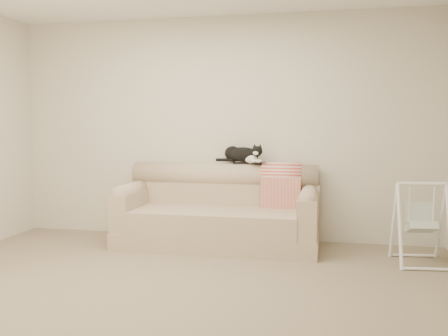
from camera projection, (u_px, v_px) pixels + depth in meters
name	position (u px, v px, depth m)	size (l,w,h in m)	color
ground_plane	(170.00, 291.00, 4.04)	(5.00, 5.00, 0.00)	#72624D
room_shell	(168.00, 101.00, 3.91)	(5.04, 4.04, 2.60)	beige
sofa	(219.00, 214.00, 5.57)	(2.20, 0.93, 0.90)	tan
remote_a	(241.00, 163.00, 5.73)	(0.19, 0.10, 0.03)	black
remote_b	(259.00, 163.00, 5.66)	(0.17, 0.07, 0.02)	black
tuxedo_cat	(242.00, 154.00, 5.72)	(0.57, 0.34, 0.23)	black
throw_blanket	(282.00, 180.00, 5.62)	(0.44, 0.38, 0.58)	red
baby_swing	(421.00, 223.00, 4.81)	(0.54, 0.57, 0.80)	white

